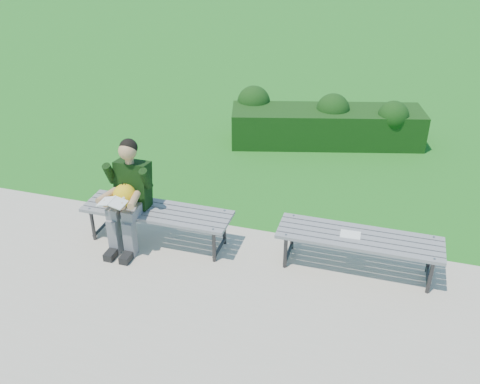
{
  "coord_description": "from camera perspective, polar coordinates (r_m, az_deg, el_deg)",
  "views": [
    {
      "loc": [
        1.77,
        -5.49,
        3.77
      ],
      "look_at": [
        0.23,
        -0.32,
        0.72
      ],
      "focal_mm": 40.0,
      "sensor_mm": 36.0,
      "label": 1
    }
  ],
  "objects": [
    {
      "name": "paper_sheet",
      "position": [
        6.02,
        11.69,
        -4.47
      ],
      "size": [
        0.23,
        0.17,
        0.01
      ],
      "color": "white",
      "rests_on": "bench_right"
    },
    {
      "name": "walkway",
      "position": [
        5.6,
        -6.65,
        -13.04
      ],
      "size": [
        30.0,
        3.5,
        0.02
      ],
      "color": "#B3A794",
      "rests_on": "ground"
    },
    {
      "name": "hedge",
      "position": [
        9.21,
        8.97,
        7.38
      ],
      "size": [
        3.29,
        1.59,
        0.86
      ],
      "color": "#113E14",
      "rests_on": "ground"
    },
    {
      "name": "ground",
      "position": [
        6.9,
        -1.09,
        -3.72
      ],
      "size": [
        80.0,
        80.0,
        0.0
      ],
      "color": "#247325",
      "rests_on": "ground"
    },
    {
      "name": "bench_left",
      "position": [
        6.45,
        -8.84,
        -2.31
      ],
      "size": [
        1.8,
        0.5,
        0.46
      ],
      "color": "gray",
      "rests_on": "walkway"
    },
    {
      "name": "seated_boy",
      "position": [
        6.35,
        -11.87,
        -0.03
      ],
      "size": [
        0.56,
        0.76,
        1.31
      ],
      "color": "slate",
      "rests_on": "walkway"
    },
    {
      "name": "bench_right",
      "position": [
        6.05,
        12.58,
        -5.05
      ],
      "size": [
        1.8,
        0.5,
        0.46
      ],
      "color": "gray",
      "rests_on": "walkway"
    }
  ]
}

